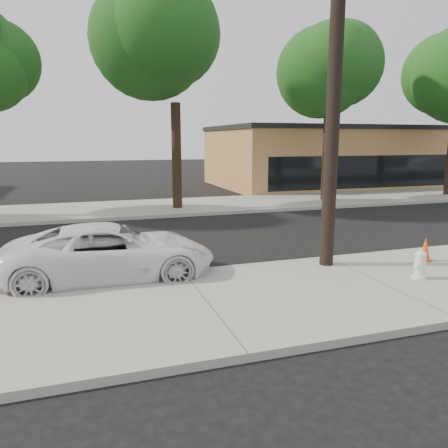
{
  "coord_description": "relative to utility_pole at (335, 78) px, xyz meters",
  "views": [
    {
      "loc": [
        -2.2,
        -12.08,
        3.27
      ],
      "look_at": [
        1.44,
        -0.94,
        1.0
      ],
      "focal_mm": 35.0,
      "sensor_mm": 36.0,
      "label": 1
    }
  ],
  "objects": [
    {
      "name": "ground",
      "position": [
        -3.6,
        2.7,
        -4.7
      ],
      "size": [
        120.0,
        120.0,
        0.0
      ],
      "primitive_type": "plane",
      "color": "black",
      "rests_on": "ground"
    },
    {
      "name": "near_sidewalk",
      "position": [
        -3.6,
        -1.6,
        -4.62
      ],
      "size": [
        90.0,
        4.4,
        0.15
      ],
      "primitive_type": "cube",
      "color": "gray",
      "rests_on": "ground"
    },
    {
      "name": "far_sidewalk",
      "position": [
        -3.6,
        11.2,
        -4.62
      ],
      "size": [
        90.0,
        5.0,
        0.15
      ],
      "primitive_type": "cube",
      "color": "gray",
      "rests_on": "ground"
    },
    {
      "name": "curb_near",
      "position": [
        -3.6,
        0.6,
        -4.62
      ],
      "size": [
        90.0,
        0.12,
        0.16
      ],
      "primitive_type": "cube",
      "color": "#9E9B93",
      "rests_on": "ground"
    },
    {
      "name": "building_main",
      "position": [
        12.4,
        18.7,
        -2.7
      ],
      "size": [
        18.0,
        10.0,
        4.0
      ],
      "primitive_type": "cube",
      "color": "#AB7C47",
      "rests_on": "ground"
    },
    {
      "name": "utility_pole",
      "position": [
        0.0,
        0.0,
        0.0
      ],
      "size": [
        1.4,
        0.34,
        9.0
      ],
      "color": "black",
      "rests_on": "near_sidewalk"
    },
    {
      "name": "tree_c",
      "position": [
        -1.38,
        10.34,
        2.21
      ],
      "size": [
        4.96,
        4.8,
        9.55
      ],
      "color": "black",
      "rests_on": "far_sidewalk"
    },
    {
      "name": "tree_d",
      "position": [
        6.6,
        10.65,
        1.67
      ],
      "size": [
        4.5,
        4.35,
        8.75
      ],
      "color": "black",
      "rests_on": "far_sidewalk"
    },
    {
      "name": "police_cruiser",
      "position": [
        -5.23,
        0.9,
        -4.03
      ],
      "size": [
        4.87,
        2.35,
        1.34
      ],
      "primitive_type": "imported",
      "rotation": [
        0.0,
        0.0,
        1.54
      ],
      "color": "white",
      "rests_on": "ground"
    },
    {
      "name": "fire_hydrant",
      "position": [
        1.41,
        -1.68,
        -4.23
      ],
      "size": [
        0.35,
        0.32,
        0.66
      ],
      "rotation": [
        0.0,
        0.0,
        0.24
      ],
      "color": "white",
      "rests_on": "near_sidewalk"
    },
    {
      "name": "traffic_cone",
      "position": [
        2.63,
        -0.51,
        -4.25
      ],
      "size": [
        0.4,
        0.4,
        0.62
      ],
      "rotation": [
        0.0,
        0.0,
        0.29
      ],
      "color": "#E34A0B",
      "rests_on": "near_sidewalk"
    }
  ]
}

